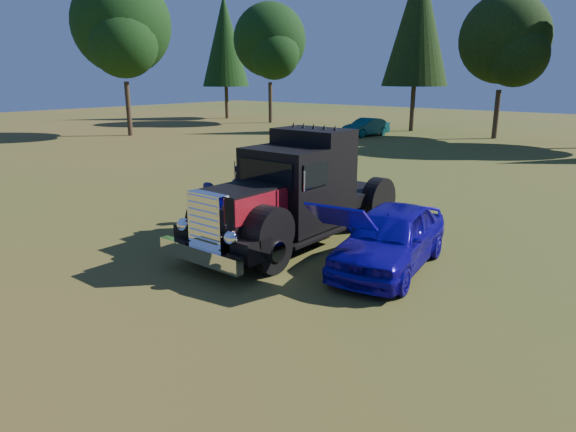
% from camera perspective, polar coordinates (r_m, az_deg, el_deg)
% --- Properties ---
extents(ground, '(120.00, 120.00, 0.00)m').
position_cam_1_polar(ground, '(12.65, -3.05, -4.97)').
color(ground, '#335819').
rests_on(ground, ground).
extents(diamond_t_truck, '(3.28, 7.16, 3.00)m').
position_cam_1_polar(diamond_t_truck, '(13.68, 0.57, 2.20)').
color(diamond_t_truck, black).
rests_on(diamond_t_truck, ground).
extents(hotrod_coupe, '(2.44, 4.59, 1.89)m').
position_cam_1_polar(hotrod_coupe, '(12.19, 11.27, -2.33)').
color(hotrod_coupe, '#0B08B3').
rests_on(hotrod_coupe, ground).
extents(spectator_near, '(0.46, 0.64, 1.67)m').
position_cam_1_polar(spectator_near, '(13.88, -8.57, 0.34)').
color(spectator_near, '#1C2443').
rests_on(spectator_near, ground).
extents(spectator_far, '(1.10, 1.08, 1.79)m').
position_cam_1_polar(spectator_far, '(15.82, -5.09, 2.53)').
color(spectator_far, '#1F2048').
rests_on(spectator_far, ground).
extents(distant_teal_car, '(2.08, 4.18, 1.32)m').
position_cam_1_polar(distant_teal_car, '(39.38, 8.66, 9.74)').
color(distant_teal_car, '#0A3641').
rests_on(distant_teal_car, ground).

